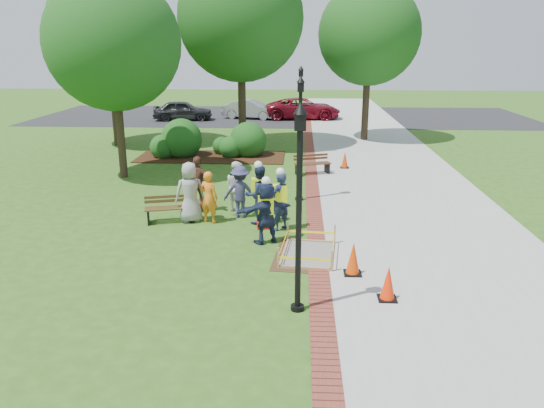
# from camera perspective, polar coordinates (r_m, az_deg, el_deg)

# --- Properties ---
(ground) EXTENTS (100.00, 100.00, 0.00)m
(ground) POSITION_cam_1_polar(r_m,az_deg,el_deg) (13.99, -2.32, -5.33)
(ground) COLOR #285116
(ground) RESTS_ON ground
(sidewalk) EXTENTS (6.00, 60.00, 0.02)m
(sidewalk) POSITION_cam_1_polar(r_m,az_deg,el_deg) (23.78, 12.06, 3.75)
(sidewalk) COLOR #9E9E99
(sidewalk) RESTS_ON ground
(brick_edging) EXTENTS (0.50, 60.00, 0.03)m
(brick_edging) POSITION_cam_1_polar(r_m,az_deg,el_deg) (23.49, 4.20, 3.94)
(brick_edging) COLOR maroon
(brick_edging) RESTS_ON ground
(mulch_bed) EXTENTS (7.00, 3.00, 0.05)m
(mulch_bed) POSITION_cam_1_polar(r_m,az_deg,el_deg) (25.79, -6.53, 5.06)
(mulch_bed) COLOR #381E0F
(mulch_bed) RESTS_ON ground
(parking_lot) EXTENTS (36.00, 12.00, 0.01)m
(parking_lot) POSITION_cam_1_polar(r_m,az_deg,el_deg) (40.25, 1.25, 9.44)
(parking_lot) COLOR black
(parking_lot) RESTS_ON ground
(wet_concrete_pad) EXTENTS (1.91, 2.45, 0.55)m
(wet_concrete_pad) POSITION_cam_1_polar(r_m,az_deg,el_deg) (13.80, 3.91, -4.63)
(wet_concrete_pad) COLOR #47331E
(wet_concrete_pad) RESTS_ON ground
(bench_near) EXTENTS (1.55, 0.85, 0.80)m
(bench_near) POSITION_cam_1_polar(r_m,az_deg,el_deg) (16.60, -10.96, -1.05)
(bench_near) COLOR brown
(bench_near) RESTS_ON ground
(bench_far) EXTENTS (1.59, 0.96, 0.82)m
(bench_far) POSITION_cam_1_polar(r_m,az_deg,el_deg) (22.27, 4.37, 3.85)
(bench_far) COLOR brown
(bench_far) RESTS_ON ground
(cone_front) EXTENTS (0.40, 0.40, 0.79)m
(cone_front) POSITION_cam_1_polar(r_m,az_deg,el_deg) (11.68, 12.38, -8.39)
(cone_front) COLOR black
(cone_front) RESTS_ON ground
(cone_back) EXTENTS (0.42, 0.42, 0.82)m
(cone_back) POSITION_cam_1_polar(r_m,az_deg,el_deg) (12.75, 8.72, -5.90)
(cone_back) COLOR black
(cone_back) RESTS_ON ground
(cone_far) EXTENTS (0.37, 0.37, 0.74)m
(cone_far) POSITION_cam_1_polar(r_m,az_deg,el_deg) (23.50, 7.83, 4.68)
(cone_far) COLOR black
(cone_far) RESTS_ON ground
(toolbox) EXTENTS (0.43, 0.29, 0.20)m
(toolbox) POSITION_cam_1_polar(r_m,az_deg,el_deg) (15.75, -0.89, -2.32)
(toolbox) COLOR red
(toolbox) RESTS_ON ground
(lamp_near) EXTENTS (0.28, 0.28, 4.26)m
(lamp_near) POSITION_cam_1_polar(r_m,az_deg,el_deg) (10.28, 2.94, 0.98)
(lamp_near) COLOR black
(lamp_near) RESTS_ON ground
(lamp_mid) EXTENTS (0.28, 0.28, 4.26)m
(lamp_mid) POSITION_cam_1_polar(r_m,az_deg,el_deg) (18.10, 3.04, 7.99)
(lamp_mid) COLOR black
(lamp_mid) RESTS_ON ground
(lamp_far) EXTENTS (0.28, 0.28, 4.26)m
(lamp_far) POSITION_cam_1_polar(r_m,az_deg,el_deg) (26.03, 3.08, 10.75)
(lamp_far) COLOR black
(lamp_far) RESTS_ON ground
(tree_left) EXTENTS (5.19, 5.19, 7.89)m
(tree_left) POSITION_cam_1_polar(r_m,az_deg,el_deg) (22.03, -16.73, 16.25)
(tree_left) COLOR #3D2D1E
(tree_left) RESTS_ON ground
(tree_back) EXTENTS (6.26, 6.26, 9.59)m
(tree_back) POSITION_cam_1_polar(r_m,az_deg,el_deg) (27.88, -3.39, 19.32)
(tree_back) COLOR #3D2D1E
(tree_back) RESTS_ON ground
(tree_right) EXTENTS (5.49, 5.49, 8.48)m
(tree_right) POSITION_cam_1_polar(r_m,az_deg,el_deg) (30.34, 10.42, 17.54)
(tree_right) COLOR #3D2D1E
(tree_right) RESTS_ON ground
(tree_far) EXTENTS (5.97, 5.97, 9.01)m
(tree_far) POSITION_cam_1_polar(r_m,az_deg,el_deg) (29.44, -17.27, 17.66)
(tree_far) COLOR #3D2D1E
(tree_far) RESTS_ON ground
(shrub_a) EXTENTS (1.22, 1.22, 1.22)m
(shrub_a) POSITION_cam_1_polar(r_m,az_deg,el_deg) (26.04, -11.61, 4.89)
(shrub_a) COLOR #1C4D16
(shrub_a) RESTS_ON ground
(shrub_b) EXTENTS (1.97, 1.97, 1.97)m
(shrub_b) POSITION_cam_1_polar(r_m,az_deg,el_deg) (26.22, -9.62, 5.09)
(shrub_b) COLOR #1C4D16
(shrub_b) RESTS_ON ground
(shrub_c) EXTENTS (1.11, 1.11, 1.11)m
(shrub_c) POSITION_cam_1_polar(r_m,az_deg,el_deg) (25.69, -4.45, 5.03)
(shrub_c) COLOR #1C4D16
(shrub_c) RESTS_ON ground
(shrub_d) EXTENTS (1.79, 1.79, 1.79)m
(shrub_d) POSITION_cam_1_polar(r_m,az_deg,el_deg) (25.95, -2.56, 5.19)
(shrub_d) COLOR #1C4D16
(shrub_d) RESTS_ON ground
(shrub_e) EXTENTS (0.94, 0.94, 0.94)m
(shrub_e) POSITION_cam_1_polar(r_m,az_deg,el_deg) (26.47, -5.36, 5.37)
(shrub_e) COLOR #1C4D16
(shrub_e) RESTS_ON ground
(casual_person_a) EXTENTS (0.69, 0.56, 1.86)m
(casual_person_a) POSITION_cam_1_polar(r_m,az_deg,el_deg) (16.33, -8.80, 1.25)
(casual_person_a) COLOR gray
(casual_person_a) RESTS_ON ground
(casual_person_b) EXTENTS (0.60, 0.49, 1.61)m
(casual_person_b) POSITION_cam_1_polar(r_m,az_deg,el_deg) (16.20, -6.80, 0.73)
(casual_person_b) COLOR orange
(casual_person_b) RESTS_ON ground
(casual_person_c) EXTENTS (0.62, 0.61, 1.66)m
(casual_person_c) POSITION_cam_1_polar(r_m,az_deg,el_deg) (17.25, -3.83, 1.91)
(casual_person_c) COLOR white
(casual_person_c) RESTS_ON ground
(casual_person_d) EXTENTS (0.67, 0.53, 1.83)m
(casual_person_d) POSITION_cam_1_polar(r_m,az_deg,el_deg) (17.31, -7.92, 2.12)
(casual_person_d) COLOR brown
(casual_person_d) RESTS_ON ground
(casual_person_e) EXTENTS (0.53, 0.35, 1.64)m
(casual_person_e) POSITION_cam_1_polar(r_m,az_deg,el_deg) (16.62, -3.42, 1.30)
(casual_person_e) COLOR #313157
(casual_person_e) RESTS_ON ground
(hivis_worker_a) EXTENTS (0.66, 0.57, 1.88)m
(hivis_worker_a) POSITION_cam_1_polar(r_m,az_deg,el_deg) (14.41, -0.63, -0.68)
(hivis_worker_a) COLOR #161C39
(hivis_worker_a) RESTS_ON ground
(hivis_worker_b) EXTENTS (0.64, 0.65, 1.88)m
(hivis_worker_b) POSITION_cam_1_polar(r_m,az_deg,el_deg) (15.43, 0.88, 0.50)
(hivis_worker_b) COLOR #1B2D46
(hivis_worker_b) RESTS_ON ground
(hivis_worker_c) EXTENTS (0.68, 0.59, 1.95)m
(hivis_worker_c) POSITION_cam_1_polar(r_m,az_deg,el_deg) (15.98, -1.47, 1.20)
(hivis_worker_c) COLOR #151A39
(hivis_worker_c) RESTS_ON ground
(parked_car_a) EXTENTS (2.61, 4.89, 1.52)m
(parked_car_a) POSITION_cam_1_polar(r_m,az_deg,el_deg) (38.57, -9.52, 8.87)
(parked_car_a) COLOR #29292B
(parked_car_a) RESTS_ON ground
(parked_car_b) EXTENTS (2.99, 4.81, 1.46)m
(parked_car_b) POSITION_cam_1_polar(r_m,az_deg,el_deg) (38.89, -2.27, 9.16)
(parked_car_b) COLOR #A0A1A5
(parked_car_b) RESTS_ON ground
(parked_car_c) EXTENTS (2.36, 5.04, 1.62)m
(parked_car_c) POSITION_cam_1_polar(r_m,az_deg,el_deg) (38.81, 3.32, 9.13)
(parked_car_c) COLOR maroon
(parked_car_c) RESTS_ON ground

